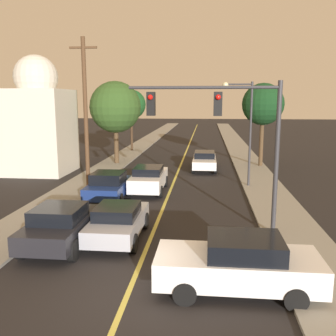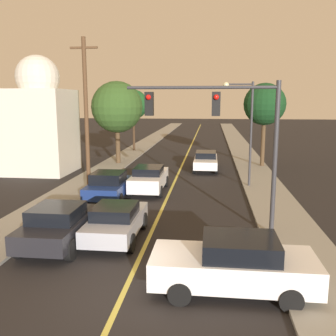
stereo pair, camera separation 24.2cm
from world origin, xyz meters
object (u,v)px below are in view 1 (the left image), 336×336
at_px(car_near_lane_front, 118,221).
at_px(tree_left_near, 115,107).
at_px(utility_pole_left, 86,112).
at_px(tree_right_near, 263,105).
at_px(car_crossing_right, 239,264).
at_px(domed_building_left, 39,121).
at_px(car_near_lane_second, 149,178).
at_px(car_outer_lane_front, 61,225).
at_px(traffic_signal_mast, 227,124).
at_px(car_far_oncoming, 204,160).
at_px(streetlamp_right, 243,119).
at_px(tree_left_far, 131,105).
at_px(car_outer_lane_second, 109,185).

bearing_deg(car_near_lane_front, tree_left_near, 103.82).
relative_size(utility_pole_left, tree_right_near, 1.34).
distance_m(car_crossing_right, domed_building_left, 21.07).
relative_size(tree_left_near, domed_building_left, 0.79).
bearing_deg(tree_right_near, tree_left_near, 179.68).
bearing_deg(car_near_lane_second, car_near_lane_front, -90.00).
bearing_deg(car_near_lane_front, tree_right_near, 65.49).
height_order(car_outer_lane_front, traffic_signal_mast, traffic_signal_mast).
bearing_deg(utility_pole_left, car_far_oncoming, 45.38).
distance_m(car_near_lane_front, domed_building_left, 15.77).
relative_size(streetlamp_right, tree_left_far, 1.00).
xyz_separation_m(utility_pole_left, tree_right_near, (11.38, 8.80, 0.32)).
bearing_deg(tree_left_far, car_near_lane_front, -79.84).
distance_m(utility_pole_left, tree_right_near, 14.39).
height_order(utility_pole_left, domed_building_left, utility_pole_left).
xyz_separation_m(car_near_lane_front, car_far_oncoming, (3.18, 14.97, 0.03)).
bearing_deg(car_crossing_right, car_near_lane_front, 50.29).
distance_m(traffic_signal_mast, tree_left_near, 17.85).
height_order(car_near_lane_second, streetlamp_right, streetlamp_right).
distance_m(car_near_lane_front, car_outer_lane_second, 6.22).
height_order(car_crossing_right, tree_left_far, tree_left_far).
xyz_separation_m(car_outer_lane_front, utility_pole_left, (-1.82, 8.84, 3.82)).
bearing_deg(car_near_lane_second, car_outer_lane_front, -102.62).
bearing_deg(streetlamp_right, car_far_oncoming, 112.58).
height_order(car_near_lane_second, traffic_signal_mast, traffic_signal_mast).
bearing_deg(car_outer_lane_second, utility_pole_left, 131.73).
xyz_separation_m(streetlamp_right, utility_pole_left, (-9.20, -1.50, 0.44)).
bearing_deg(car_near_lane_second, car_outer_lane_second, -137.45).
bearing_deg(car_outer_lane_front, streetlamp_right, 54.48).
relative_size(car_far_oncoming, tree_left_near, 0.70).
distance_m(tree_left_far, domed_building_left, 12.98).
distance_m(utility_pole_left, tree_left_far, 16.94).
bearing_deg(car_near_lane_second, traffic_signal_mast, -58.74).
xyz_separation_m(car_near_lane_second, streetlamp_right, (5.47, 1.78, 3.41)).
bearing_deg(car_near_lane_front, utility_pole_left, 115.14).
height_order(traffic_signal_mast, domed_building_left, domed_building_left).
height_order(car_near_lane_front, tree_left_far, tree_left_far).
relative_size(traffic_signal_mast, tree_right_near, 0.91).
relative_size(car_outer_lane_second, utility_pole_left, 0.46).
xyz_separation_m(tree_right_near, domed_building_left, (-16.47, -4.06, -1.14)).
xyz_separation_m(car_crossing_right, tree_left_far, (-8.72, 28.43, 4.03)).
xyz_separation_m(car_outer_lane_second, tree_right_near, (9.56, 10.84, 4.21)).
height_order(car_outer_lane_front, streetlamp_right, streetlamp_right).
relative_size(car_outer_lane_second, traffic_signal_mast, 0.68).
xyz_separation_m(car_outer_lane_front, car_far_oncoming, (5.10, 15.85, -0.05)).
relative_size(car_far_oncoming, utility_pole_left, 0.54).
height_order(tree_left_near, tree_right_near, tree_left_near).
bearing_deg(utility_pole_left, streetlamp_right, 9.27).
xyz_separation_m(utility_pole_left, domed_building_left, (-5.09, 4.74, -0.82)).
bearing_deg(car_outer_lane_second, streetlamp_right, 25.63).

